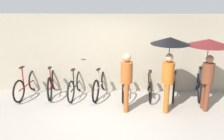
{
  "coord_description": "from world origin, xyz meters",
  "views": [
    {
      "loc": [
        0.15,
        -5.72,
        3.17
      ],
      "look_at": [
        0.0,
        1.09,
        1.0
      ],
      "focal_mm": 40.0,
      "sensor_mm": 36.0,
      "label": 1
    }
  ],
  "objects_px": {
    "parked_bicycle_7": "(198,85)",
    "parked_bicycle_5": "(149,85)",
    "parked_bicycle_0": "(27,84)",
    "parked_bicycle_6": "(174,85)",
    "pedestrian_trailing": "(209,53)",
    "parked_bicycle_1": "(52,83)",
    "pedestrian_center": "(169,54)",
    "parked_bicycle_2": "(75,85)",
    "parked_bicycle_4": "(125,84)",
    "parked_bicycle_3": "(100,84)",
    "pedestrian_leading": "(127,78)"
  },
  "relations": [
    {
      "from": "parked_bicycle_3",
      "to": "parked_bicycle_7",
      "type": "xyz_separation_m",
      "value": [
        3.08,
        0.04,
        -0.01
      ]
    },
    {
      "from": "parked_bicycle_0",
      "to": "parked_bicycle_3",
      "type": "xyz_separation_m",
      "value": [
        2.31,
        0.07,
        0.0
      ]
    },
    {
      "from": "pedestrian_center",
      "to": "pedestrian_trailing",
      "type": "distance_m",
      "value": 1.07
    },
    {
      "from": "parked_bicycle_6",
      "to": "pedestrian_center",
      "type": "height_order",
      "value": "pedestrian_center"
    },
    {
      "from": "parked_bicycle_1",
      "to": "pedestrian_leading",
      "type": "xyz_separation_m",
      "value": [
        2.32,
        -1.09,
        0.57
      ]
    },
    {
      "from": "parked_bicycle_7",
      "to": "pedestrian_trailing",
      "type": "relative_size",
      "value": 0.85
    },
    {
      "from": "pedestrian_leading",
      "to": "parked_bicycle_0",
      "type": "bearing_deg",
      "value": 162.49
    },
    {
      "from": "parked_bicycle_5",
      "to": "pedestrian_center",
      "type": "xyz_separation_m",
      "value": [
        0.35,
        -0.98,
        1.26
      ]
    },
    {
      "from": "parked_bicycle_5",
      "to": "pedestrian_trailing",
      "type": "xyz_separation_m",
      "value": [
        1.41,
        -0.84,
        1.25
      ]
    },
    {
      "from": "parked_bicycle_6",
      "to": "parked_bicycle_2",
      "type": "bearing_deg",
      "value": 104.43
    },
    {
      "from": "parked_bicycle_5",
      "to": "pedestrian_center",
      "type": "bearing_deg",
      "value": -157.3
    },
    {
      "from": "parked_bicycle_5",
      "to": "pedestrian_trailing",
      "type": "height_order",
      "value": "pedestrian_trailing"
    },
    {
      "from": "parked_bicycle_2",
      "to": "parked_bicycle_5",
      "type": "xyz_separation_m",
      "value": [
        2.31,
        0.07,
        -0.01
      ]
    },
    {
      "from": "pedestrian_leading",
      "to": "parked_bicycle_7",
      "type": "bearing_deg",
      "value": 25.64
    },
    {
      "from": "parked_bicycle_0",
      "to": "parked_bicycle_5",
      "type": "relative_size",
      "value": 1.01
    },
    {
      "from": "parked_bicycle_7",
      "to": "parked_bicycle_6",
      "type": "bearing_deg",
      "value": 106.28
    },
    {
      "from": "pedestrian_center",
      "to": "parked_bicycle_4",
      "type": "bearing_deg",
      "value": 146.32
    },
    {
      "from": "parked_bicycle_3",
      "to": "parked_bicycle_7",
      "type": "relative_size",
      "value": 1.04
    },
    {
      "from": "parked_bicycle_1",
      "to": "parked_bicycle_7",
      "type": "height_order",
      "value": "parked_bicycle_7"
    },
    {
      "from": "parked_bicycle_7",
      "to": "pedestrian_leading",
      "type": "xyz_separation_m",
      "value": [
        -2.29,
        -1.1,
        0.59
      ]
    },
    {
      "from": "parked_bicycle_4",
      "to": "parked_bicycle_3",
      "type": "bearing_deg",
      "value": 95.73
    },
    {
      "from": "parked_bicycle_0",
      "to": "parked_bicycle_1",
      "type": "xyz_separation_m",
      "value": [
        0.77,
        0.11,
        0.01
      ]
    },
    {
      "from": "parked_bicycle_1",
      "to": "parked_bicycle_6",
      "type": "bearing_deg",
      "value": -97.36
    },
    {
      "from": "parked_bicycle_4",
      "to": "parked_bicycle_5",
      "type": "relative_size",
      "value": 1.1
    },
    {
      "from": "pedestrian_leading",
      "to": "pedestrian_center",
      "type": "height_order",
      "value": "pedestrian_center"
    },
    {
      "from": "parked_bicycle_0",
      "to": "parked_bicycle_4",
      "type": "bearing_deg",
      "value": -82.05
    },
    {
      "from": "parked_bicycle_0",
      "to": "pedestrian_leading",
      "type": "height_order",
      "value": "pedestrian_leading"
    },
    {
      "from": "parked_bicycle_1",
      "to": "parked_bicycle_3",
      "type": "xyz_separation_m",
      "value": [
        1.54,
        -0.03,
        -0.01
      ]
    },
    {
      "from": "parked_bicycle_2",
      "to": "pedestrian_trailing",
      "type": "xyz_separation_m",
      "value": [
        3.72,
        -0.78,
        1.24
      ]
    },
    {
      "from": "parked_bicycle_1",
      "to": "parked_bicycle_2",
      "type": "height_order",
      "value": "parked_bicycle_2"
    },
    {
      "from": "pedestrian_center",
      "to": "parked_bicycle_0",
      "type": "bearing_deg",
      "value": 175.68
    },
    {
      "from": "parked_bicycle_3",
      "to": "pedestrian_trailing",
      "type": "relative_size",
      "value": 0.89
    },
    {
      "from": "parked_bicycle_0",
      "to": "parked_bicycle_1",
      "type": "relative_size",
      "value": 1.0
    },
    {
      "from": "parked_bicycle_7",
      "to": "parked_bicycle_5",
      "type": "bearing_deg",
      "value": 103.84
    },
    {
      "from": "parked_bicycle_6",
      "to": "pedestrian_trailing",
      "type": "relative_size",
      "value": 0.84
    },
    {
      "from": "parked_bicycle_5",
      "to": "pedestrian_leading",
      "type": "relative_size",
      "value": 1.03
    },
    {
      "from": "parked_bicycle_4",
      "to": "pedestrian_leading",
      "type": "distance_m",
      "value": 1.2
    },
    {
      "from": "parked_bicycle_0",
      "to": "parked_bicycle_5",
      "type": "bearing_deg",
      "value": -82.53
    },
    {
      "from": "parked_bicycle_7",
      "to": "pedestrian_center",
      "type": "height_order",
      "value": "pedestrian_center"
    },
    {
      "from": "parked_bicycle_1",
      "to": "parked_bicycle_4",
      "type": "height_order",
      "value": "parked_bicycle_4"
    },
    {
      "from": "parked_bicycle_7",
      "to": "parked_bicycle_4",
      "type": "bearing_deg",
      "value": 102.95
    },
    {
      "from": "parked_bicycle_4",
      "to": "parked_bicycle_1",
      "type": "bearing_deg",
      "value": 94.53
    },
    {
      "from": "pedestrian_leading",
      "to": "pedestrian_trailing",
      "type": "xyz_separation_m",
      "value": [
        2.17,
        0.21,
        0.66
      ]
    },
    {
      "from": "parked_bicycle_3",
      "to": "pedestrian_center",
      "type": "height_order",
      "value": "pedestrian_center"
    },
    {
      "from": "parked_bicycle_1",
      "to": "parked_bicycle_0",
      "type": "bearing_deg",
      "value": 91.36
    },
    {
      "from": "parked_bicycle_6",
      "to": "pedestrian_center",
      "type": "relative_size",
      "value": 0.82
    },
    {
      "from": "parked_bicycle_1",
      "to": "parked_bicycle_7",
      "type": "relative_size",
      "value": 1.01
    },
    {
      "from": "parked_bicycle_5",
      "to": "parked_bicycle_7",
      "type": "bearing_deg",
      "value": -85.1
    },
    {
      "from": "parked_bicycle_7",
      "to": "parked_bicycle_0",
      "type": "bearing_deg",
      "value": 103.3
    },
    {
      "from": "parked_bicycle_1",
      "to": "parked_bicycle_6",
      "type": "distance_m",
      "value": 3.85
    }
  ]
}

